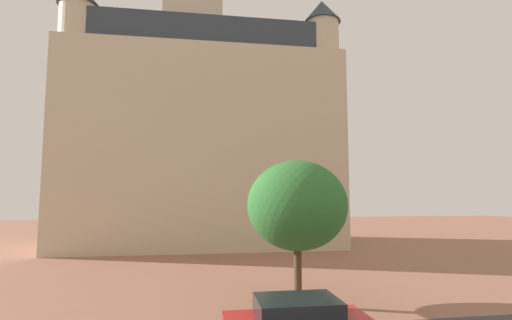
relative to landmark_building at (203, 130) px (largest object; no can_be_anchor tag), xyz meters
The scene contains 2 objects.
landmark_building is the anchor object (origin of this frame).
tree_curb_far 20.06m from the landmark_building, 78.59° to the right, with size 4.02×4.02×5.75m.
Camera 1 is at (-1.91, -1.67, 4.33)m, focal length 25.81 mm.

